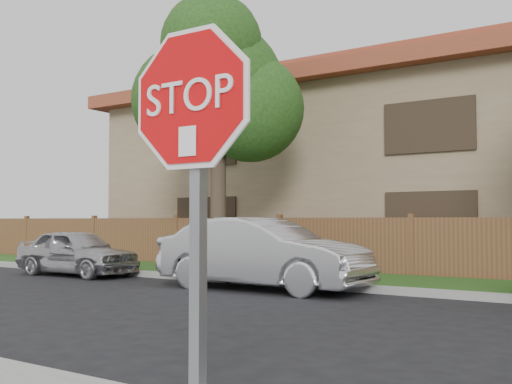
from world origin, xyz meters
The scene contains 4 objects.
tree_left centered at (-8.98, 9.57, 5.22)m, with size 4.80×3.90×7.78m.
stop_sign centered at (-0.76, -1.48, 1.83)m, with size 1.01×0.13×2.55m.
sedan_far_left centered at (-12.09, 7.32, 0.65)m, with size 1.53×3.79×1.29m, color #B2B1B6.
sedan_left centered at (-5.97, 7.31, 0.79)m, with size 1.68×4.82×1.59m, color silver.
Camera 1 is at (1.16, -3.82, 1.54)m, focal length 42.00 mm.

